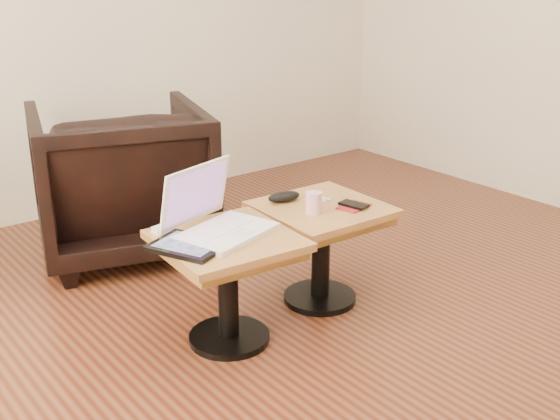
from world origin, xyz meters
TOP-DOWN VIEW (x-y plane):
  - side_table_left at (-0.22, 0.43)m, footprint 0.53×0.53m
  - side_table_right at (0.30, 0.47)m, footprint 0.51×0.51m
  - laptop at (-0.22, 0.50)m, footprint 0.43×0.40m
  - tablet at (-0.39, 0.43)m, footprint 0.29×0.32m
  - charging_adapter at (-0.40, 0.63)m, footprint 0.05×0.05m
  - glasses_case at (0.20, 0.61)m, footprint 0.16×0.09m
  - striped_cup at (0.21, 0.43)m, footprint 0.09×0.09m
  - earbuds_tangle at (0.34, 0.52)m, footprint 0.07×0.05m
  - phone_on_sleeve at (0.39, 0.38)m, footprint 0.15×0.13m
  - armchair at (-0.13, 1.52)m, footprint 1.03×1.05m

SIDE VIEW (x-z plane):
  - side_table_left at x=-0.22m, z-range 0.11..0.56m
  - side_table_right at x=0.30m, z-range 0.11..0.56m
  - armchair at x=-0.13m, z-range 0.00..0.77m
  - earbuds_tangle at x=0.34m, z-range 0.45..0.46m
  - phone_on_sleeve at x=0.39m, z-range 0.45..0.46m
  - tablet at x=-0.39m, z-range 0.45..0.47m
  - charging_adapter at x=-0.40m, z-range 0.45..0.47m
  - glasses_case at x=0.20m, z-range 0.45..0.49m
  - striped_cup at x=0.21m, z-range 0.45..0.54m
  - laptop at x=-0.22m, z-range 0.37..0.63m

